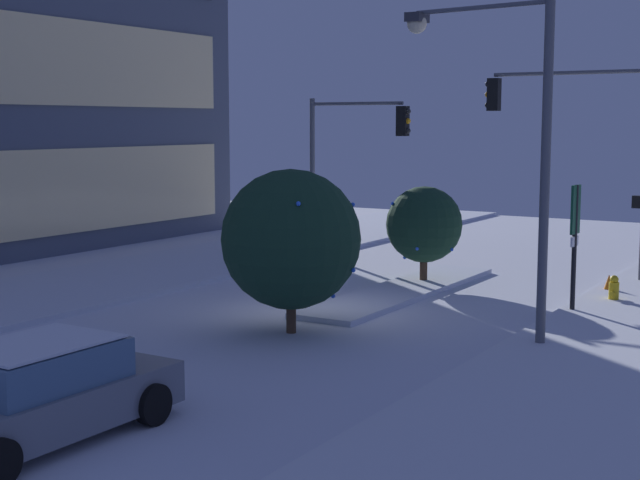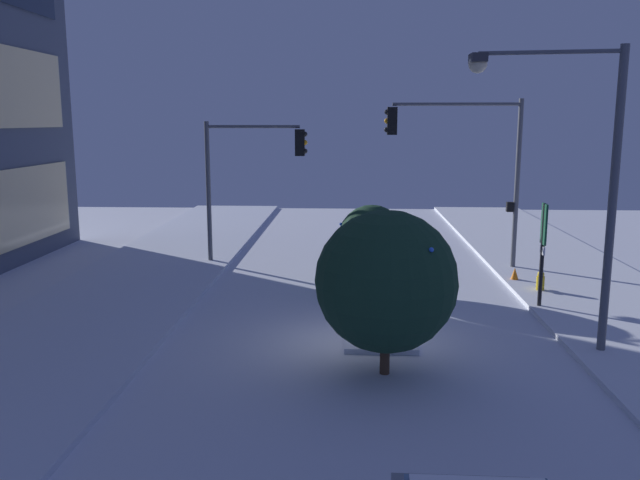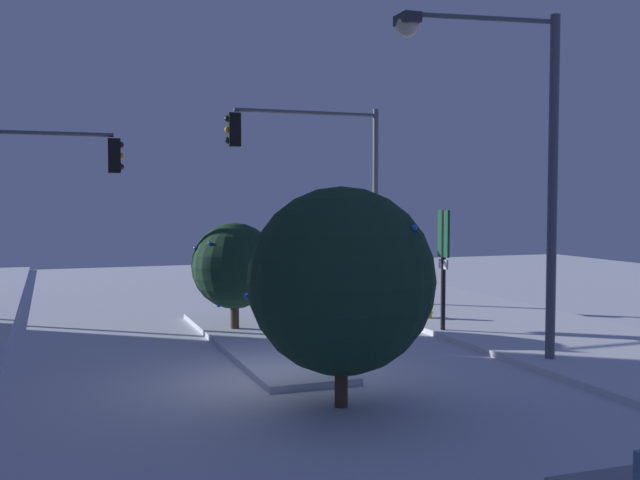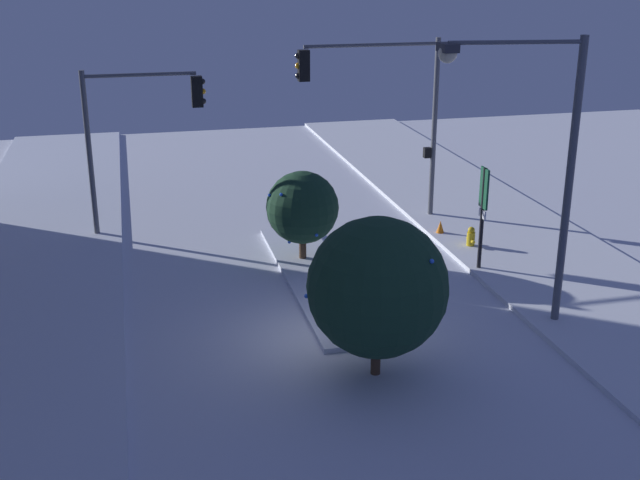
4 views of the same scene
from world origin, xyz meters
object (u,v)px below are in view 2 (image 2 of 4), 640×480
Objects in this scene: street_lamp_arched at (570,155)px; decorated_tree_left_of_median at (386,281)px; traffic_light_corner_far_right at (249,165)px; construction_cone at (515,275)px; parking_info_sign at (543,243)px; decorated_tree_median at (372,239)px; traffic_light_corner_near_right at (467,153)px; fire_hydrant at (540,283)px.

decorated_tree_left_of_median is at bearing 28.38° from street_lamp_arched.
traffic_light_corner_far_right reaches higher than construction_cone.
parking_info_sign is at bearing -90.90° from street_lamp_arched.
decorated_tree_median is (2.02, 4.93, -0.28)m from parking_info_sign.
construction_cone is at bearing -15.52° from traffic_light_corner_far_right.
street_lamp_arched is 7.74m from decorated_tree_median.
decorated_tree_left_of_median is (-1.56, 4.26, -2.66)m from street_lamp_arched.
traffic_light_corner_near_right is 8.27× the size of fire_hydrant.
construction_cone is (-2.03, -1.46, -4.09)m from traffic_light_corner_near_right.
decorated_tree_median is at bearing 0.73° from decorated_tree_left_of_median.
decorated_tree_median reaches higher than construction_cone.
traffic_light_corner_far_right reaches higher than decorated_tree_left_of_median.
traffic_light_corner_near_right is 5.63m from fire_hydrant.
decorated_tree_left_of_median is at bearing 71.82° from traffic_light_corner_near_right.
traffic_light_corner_near_right is 5.49m from decorated_tree_median.
fire_hydrant is at bearing 119.26° from traffic_light_corner_near_right.
parking_info_sign is at bearing -42.99° from decorated_tree_left_of_median.
decorated_tree_left_of_median is at bearing 142.60° from fire_hydrant.
street_lamp_arched is 2.52× the size of decorated_tree_median.
fire_hydrant reaches higher than construction_cone.
street_lamp_arched is 4.58m from parking_info_sign.
traffic_light_corner_far_right is at bearing -4.44° from traffic_light_corner_near_right.
fire_hydrant is (-3.45, -1.93, -4.00)m from traffic_light_corner_near_right.
construction_cone is (1.42, 0.48, -0.09)m from fire_hydrant.
decorated_tree_median is at bearing 104.02° from construction_cone.
fire_hydrant is at bearing -161.48° from construction_cone.
parking_info_sign is at bearing 163.61° from fire_hydrant.
traffic_light_corner_far_right is 6.39m from decorated_tree_median.
parking_info_sign is (-1.85, 0.54, 1.67)m from fire_hydrant.
parking_info_sign is 7.09m from decorated_tree_left_of_median.
traffic_light_corner_near_right is at bearing -18.18° from decorated_tree_left_of_median.
parking_info_sign is at bearing -112.32° from decorated_tree_median.
traffic_light_corner_near_right reaches higher than decorated_tree_left_of_median.
decorated_tree_left_of_median is 6.68× the size of construction_cone.
decorated_tree_left_of_median is at bearing -67.12° from traffic_light_corner_far_right.
street_lamp_arched is (-9.56, -8.95, 0.92)m from traffic_light_corner_far_right.
traffic_light_corner_near_right is 11.27m from decorated_tree_left_of_median.
construction_cone is at bearing -75.98° from decorated_tree_median.
traffic_light_corner_far_right is 1.74× the size of parking_info_sign.
traffic_light_corner_far_right is at bearing 22.88° from decorated_tree_left_of_median.
decorated_tree_left_of_median is (-11.12, -4.69, -1.75)m from traffic_light_corner_far_right.
parking_info_sign is (3.62, -0.58, -2.74)m from street_lamp_arched.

